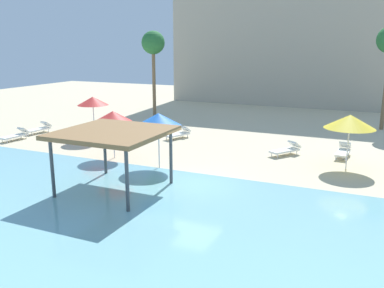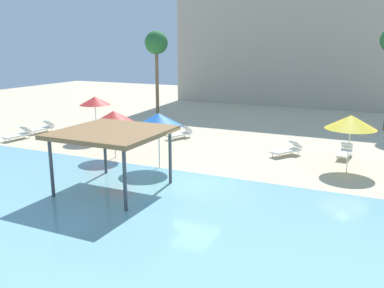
{
  "view_description": "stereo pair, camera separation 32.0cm",
  "coord_description": "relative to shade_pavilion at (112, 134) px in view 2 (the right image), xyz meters",
  "views": [
    {
      "loc": [
        7.22,
        -15.7,
        5.98
      ],
      "look_at": [
        -0.73,
        2.0,
        1.3
      ],
      "focal_mm": 38.73,
      "sensor_mm": 36.0,
      "label": 1
    },
    {
      "loc": [
        7.51,
        -15.57,
        5.98
      ],
      "look_at": [
        -0.73,
        2.0,
        1.3
      ],
      "focal_mm": 38.73,
      "sensor_mm": 36.0,
      "label": 2
    }
  ],
  "objects": [
    {
      "name": "beach_umbrella_yellow_0",
      "position": [
        8.57,
        7.3,
        -0.06
      ],
      "size": [
        2.42,
        2.42,
        2.7
      ],
      "color": "silver",
      "rests_on": "ground"
    },
    {
      "name": "shade_pavilion",
      "position": [
        0.0,
        0.0,
        0.0
      ],
      "size": [
        4.17,
        4.17,
        2.59
      ],
      "color": "#42474C",
      "rests_on": "ground"
    },
    {
      "name": "lounge_chair_4",
      "position": [
        -11.48,
        7.62,
        -2.09
      ],
      "size": [
        0.78,
        1.95,
        0.74
      ],
      "rotation": [
        0.0,
        0.0,
        -1.67
      ],
      "color": "white",
      "rests_on": "ground"
    },
    {
      "name": "ground_plane",
      "position": [
        2.44,
        2.02,
        -2.42
      ],
      "size": [
        80.0,
        80.0,
        0.0
      ],
      "primitive_type": "plane",
      "color": "beige"
    },
    {
      "name": "lounge_chair_1",
      "position": [
        -1.94,
        10.08,
        -2.09
      ],
      "size": [
        1.24,
        1.99,
        0.74
      ],
      "rotation": [
        0.0,
        0.0,
        -1.93
      ],
      "color": "white",
      "rests_on": "ground"
    },
    {
      "name": "lounge_chair_2",
      "position": [
        5.36,
        8.74,
        -2.09
      ],
      "size": [
        1.55,
        1.91,
        0.74
      ],
      "rotation": [
        0.0,
        0.0,
        -2.16
      ],
      "color": "white",
      "rests_on": "ground"
    },
    {
      "name": "palm_tree_1",
      "position": [
        -7.48,
        16.72,
        3.5
      ],
      "size": [
        1.9,
        1.9,
        7.08
      ],
      "color": "brown",
      "rests_on": "ground"
    },
    {
      "name": "lounge_chair_0",
      "position": [
        -4.55,
        8.6,
        -2.09
      ],
      "size": [
        1.43,
        1.95,
        0.74
      ],
      "rotation": [
        0.0,
        0.0,
        -2.06
      ],
      "color": "white",
      "rests_on": "ground"
    },
    {
      "name": "beach_umbrella_blue_4",
      "position": [
        0.08,
        3.68,
        0.01
      ],
      "size": [
        2.27,
        2.27,
        2.75
      ],
      "color": "silver",
      "rests_on": "ground"
    },
    {
      "name": "lagoon_water",
      "position": [
        2.44,
        -3.23,
        -2.4
      ],
      "size": [
        44.0,
        13.5,
        0.04
      ],
      "primitive_type": "cube",
      "color": "#7AB7C1",
      "rests_on": "ground"
    },
    {
      "name": "hotel_block_0",
      "position": [
        0.32,
        31.65,
        5.03
      ],
      "size": [
        22.0,
        9.8,
        14.9
      ],
      "primitive_type": "cube",
      "color": "#B2A893",
      "rests_on": "ground"
    },
    {
      "name": "lounge_chair_3",
      "position": [
        -11.27,
        5.35,
        -2.09
      ],
      "size": [
        0.73,
        1.93,
        0.74
      ],
      "rotation": [
        0.0,
        0.0,
        -1.64
      ],
      "color": "white",
      "rests_on": "ground"
    },
    {
      "name": "lounge_chair_5",
      "position": [
        8.25,
        9.65,
        -2.09
      ],
      "size": [
        0.71,
        1.93,
        0.74
      ],
      "rotation": [
        0.0,
        0.0,
        -1.63
      ],
      "color": "white",
      "rests_on": "ground"
    },
    {
      "name": "beach_umbrella_red_2",
      "position": [
        -3.03,
        4.33,
        -0.15
      ],
      "size": [
        2.02,
        2.02,
        2.55
      ],
      "color": "silver",
      "rests_on": "ground"
    },
    {
      "name": "beach_umbrella_red_1",
      "position": [
        -6.74,
        7.5,
        0.08
      ],
      "size": [
        1.95,
        1.95,
        2.77
      ],
      "color": "silver",
      "rests_on": "ground"
    }
  ]
}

